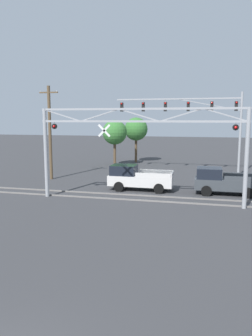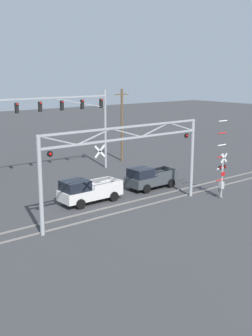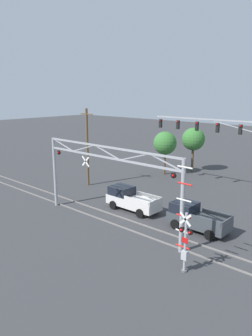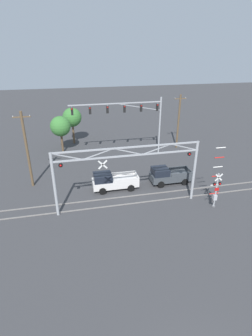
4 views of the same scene
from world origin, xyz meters
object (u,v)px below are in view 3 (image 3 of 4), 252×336
object	(u,v)px
crossing_signal_mast	(185,239)
pickup_truck_lead	(131,199)
crossing_gantry	(107,173)
utility_pole_left	(87,146)
background_tree_far_left_verge	(165,143)
background_tree_beyond_span	(193,139)
traffic_signal_span	(230,138)
pickup_truck_following	(195,218)

from	to	relation	value
crossing_signal_mast	pickup_truck_lead	xyz separation A→B (m)	(-9.17, 5.72, -1.06)
crossing_gantry	utility_pole_left	size ratio (longest dim) A/B	1.62
utility_pole_left	background_tree_far_left_verge	xyz separation A→B (m)	(3.43, 9.92, -0.44)
crossing_gantry	background_tree_beyond_span	xyz separation A→B (m)	(-4.45, 20.21, 0.01)
crossing_signal_mast	background_tree_beyond_span	size ratio (longest dim) A/B	1.09
pickup_truck_lead	background_tree_far_left_verge	distance (m)	14.06
pickup_truck_lead	utility_pole_left	size ratio (longest dim) A/B	0.59
traffic_signal_span	pickup_truck_following	size ratio (longest dim) A/B	2.72
crossing_gantry	background_tree_far_left_verge	xyz separation A→B (m)	(-6.26, 16.41, -0.28)
crossing_gantry	traffic_signal_span	xyz separation A→B (m)	(3.83, 12.93, 1.71)
background_tree_far_left_verge	utility_pole_left	bearing A→B (deg)	-109.06
crossing_signal_mast	pickup_truck_lead	distance (m)	10.86
utility_pole_left	pickup_truck_following	bearing A→B (deg)	-9.87
pickup_truck_lead	background_tree_far_left_verge	bearing A→B (deg)	113.07
pickup_truck_following	utility_pole_left	xyz separation A→B (m)	(-15.35, 2.67, 3.47)
pickup_truck_following	background_tree_far_left_verge	distance (m)	17.61
pickup_truck_following	crossing_gantry	bearing A→B (deg)	-146.02
background_tree_beyond_span	background_tree_far_left_verge	xyz separation A→B (m)	(-1.81, -3.80, -0.28)
background_tree_beyond_span	background_tree_far_left_verge	bearing A→B (deg)	-115.48
crossing_gantry	pickup_truck_following	distance (m)	7.60
crossing_signal_mast	pickup_truck_following	xyz separation A→B (m)	(-2.62, 5.76, -1.07)
crossing_signal_mast	traffic_signal_span	world-z (taller)	traffic_signal_span
utility_pole_left	background_tree_beyond_span	xyz separation A→B (m)	(5.24, 13.71, -0.16)
background_tree_beyond_span	utility_pole_left	bearing A→B (deg)	-110.90
traffic_signal_span	background_tree_far_left_verge	world-z (taller)	traffic_signal_span
traffic_signal_span	utility_pole_left	bearing A→B (deg)	-154.53
pickup_truck_lead	utility_pole_left	xyz separation A→B (m)	(-8.81, 2.71, 3.47)
crossing_signal_mast	traffic_signal_span	bearing A→B (deg)	106.68
background_tree_beyond_span	pickup_truck_following	bearing A→B (deg)	-58.31
crossing_gantry	crossing_signal_mast	distance (m)	8.80
background_tree_beyond_span	pickup_truck_lead	bearing A→B (deg)	-77.74
traffic_signal_span	pickup_truck_lead	bearing A→B (deg)	-117.24
crossing_signal_mast	pickup_truck_following	size ratio (longest dim) A/B	1.35
utility_pole_left	background_tree_beyond_span	bearing A→B (deg)	69.10
utility_pole_left	background_tree_far_left_verge	bearing A→B (deg)	70.94
crossing_signal_mast	utility_pole_left	bearing A→B (deg)	154.87
pickup_truck_following	utility_pole_left	bearing A→B (deg)	170.13
traffic_signal_span	utility_pole_left	distance (m)	15.05
traffic_signal_span	background_tree_far_left_verge	bearing A→B (deg)	160.99
traffic_signal_span	background_tree_beyond_span	bearing A→B (deg)	138.71
pickup_truck_lead	pickup_truck_following	world-z (taller)	same
crossing_gantry	traffic_signal_span	distance (m)	13.60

